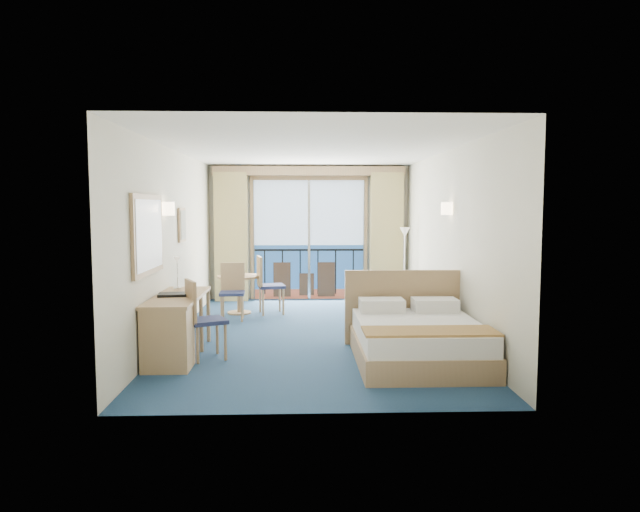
{
  "coord_description": "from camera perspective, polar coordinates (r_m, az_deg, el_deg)",
  "views": [
    {
      "loc": [
        -0.17,
        -8.29,
        1.88
      ],
      "look_at": [
        0.12,
        0.2,
        1.14
      ],
      "focal_mm": 32.0,
      "sensor_mm": 36.0,
      "label": 1
    }
  ],
  "objects": [
    {
      "name": "floor",
      "position": [
        8.5,
        -0.77,
        -7.79
      ],
      "size": [
        6.5,
        6.5,
        0.0
      ],
      "primitive_type": "plane",
      "color": "navy",
      "rests_on": "ground"
    },
    {
      "name": "room_walls",
      "position": [
        8.29,
        -0.79,
        4.27
      ],
      "size": [
        4.04,
        6.54,
        2.72
      ],
      "color": "beige",
      "rests_on": "ground"
    },
    {
      "name": "balcony_door",
      "position": [
        11.53,
        -1.14,
        1.31
      ],
      "size": [
        2.36,
        0.03,
        2.52
      ],
      "color": "navy",
      "rests_on": "room_walls"
    },
    {
      "name": "curtain_left",
      "position": [
        11.46,
        -8.87,
        1.9
      ],
      "size": [
        0.65,
        0.22,
        2.55
      ],
      "primitive_type": "cube",
      "color": "tan",
      "rests_on": "room_walls"
    },
    {
      "name": "curtain_right",
      "position": [
        11.51,
        6.65,
        1.94
      ],
      "size": [
        0.65,
        0.22,
        2.55
      ],
      "primitive_type": "cube",
      "color": "tan",
      "rests_on": "room_walls"
    },
    {
      "name": "pelmet",
      "position": [
        11.41,
        -1.11,
        8.5
      ],
      "size": [
        3.8,
        0.25,
        0.18
      ],
      "primitive_type": "cube",
      "color": "tan",
      "rests_on": "room_walls"
    },
    {
      "name": "mirror",
      "position": [
        7.03,
        -16.81,
        2.07
      ],
      "size": [
        0.05,
        1.25,
        0.95
      ],
      "color": "tan",
      "rests_on": "room_walls"
    },
    {
      "name": "wall_print",
      "position": [
        8.93,
        -13.62,
        3.04
      ],
      "size": [
        0.04,
        0.42,
        0.52
      ],
      "color": "tan",
      "rests_on": "room_walls"
    },
    {
      "name": "sconce_left",
      "position": [
        7.89,
        -14.97,
        4.59
      ],
      "size": [
        0.18,
        0.18,
        0.18
      ],
      "primitive_type": "cylinder",
      "color": "#FFE1B2",
      "rests_on": "room_walls"
    },
    {
      "name": "sconce_right",
      "position": [
        8.41,
        12.61,
        4.65
      ],
      "size": [
        0.18,
        0.18,
        0.18
      ],
      "primitive_type": "cylinder",
      "color": "#FFE1B2",
      "rests_on": "room_walls"
    },
    {
      "name": "bed",
      "position": [
        7.08,
        9.67,
        -8.11
      ],
      "size": [
        1.62,
        1.92,
        1.02
      ],
      "color": "tan",
      "rests_on": "ground"
    },
    {
      "name": "nightstand",
      "position": [
        8.56,
        11.1,
        -5.75
      ],
      "size": [
        0.46,
        0.44,
        0.6
      ],
      "primitive_type": "cube",
      "color": "tan",
      "rests_on": "ground"
    },
    {
      "name": "phone",
      "position": [
        8.53,
        11.37,
        -3.47
      ],
      "size": [
        0.2,
        0.16,
        0.09
      ],
      "primitive_type": "cube",
      "rotation": [
        0.0,
        0.0,
        0.05
      ],
      "color": "silver",
      "rests_on": "nightstand"
    },
    {
      "name": "armchair",
      "position": [
        10.26,
        7.98,
        -3.64
      ],
      "size": [
        1.05,
        1.05,
        0.7
      ],
      "primitive_type": "imported",
      "rotation": [
        0.0,
        0.0,
        3.73
      ],
      "color": "#4C525D",
      "rests_on": "ground"
    },
    {
      "name": "floor_lamp",
      "position": [
        10.8,
        8.46,
        0.93
      ],
      "size": [
        0.21,
        0.21,
        1.49
      ],
      "color": "silver",
      "rests_on": "ground"
    },
    {
      "name": "desk",
      "position": [
        6.99,
        -14.76,
        -7.2
      ],
      "size": [
        0.56,
        1.64,
        0.77
      ],
      "color": "tan",
      "rests_on": "ground"
    },
    {
      "name": "desk_chair",
      "position": [
        7.16,
        -11.88,
        -5.77
      ],
      "size": [
        0.57,
        0.57,
        0.99
      ],
      "rotation": [
        0.0,
        0.0,
        2.01
      ],
      "color": "#21284E",
      "rests_on": "ground"
    },
    {
      "name": "folder",
      "position": [
        7.34,
        -14.53,
        -3.75
      ],
      "size": [
        0.38,
        0.3,
        0.03
      ],
      "primitive_type": "cube",
      "rotation": [
        0.0,
        0.0,
        0.13
      ],
      "color": "black",
      "rests_on": "desk"
    },
    {
      "name": "desk_lamp",
      "position": [
        7.8,
        -14.09,
        -0.99
      ],
      "size": [
        0.11,
        0.11,
        0.43
      ],
      "color": "silver",
      "rests_on": "desk"
    },
    {
      "name": "round_table",
      "position": [
        10.11,
        -8.11,
        -2.85
      ],
      "size": [
        0.75,
        0.75,
        0.67
      ],
      "color": "tan",
      "rests_on": "ground"
    },
    {
      "name": "table_chair_a",
      "position": [
        10.0,
        -5.38,
        -2.56
      ],
      "size": [
        0.53,
        0.52,
        1.02
      ],
      "rotation": [
        0.0,
        0.0,
        1.78
      ],
      "color": "#21284E",
      "rests_on": "ground"
    },
    {
      "name": "table_chair_b",
      "position": [
        9.61,
        -8.75,
        -3.16
      ],
      "size": [
        0.42,
        0.43,
        0.94
      ],
      "rotation": [
        0.0,
        0.0,
        0.05
      ],
      "color": "#21284E",
      "rests_on": "ground"
    }
  ]
}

